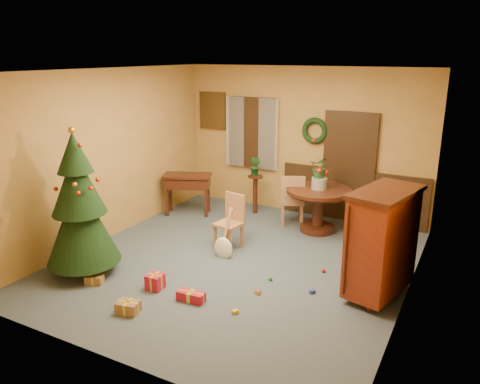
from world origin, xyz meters
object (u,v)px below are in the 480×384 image
Objects in this scene: christmas_tree at (79,207)px; chair_near at (231,219)px; dining_table at (318,202)px; writing_desk at (187,184)px; sideboard at (382,240)px.

chair_near is at bearing 52.00° from christmas_tree.
christmas_tree reaches higher than dining_table.
writing_desk is (-2.62, -0.32, 0.06)m from dining_table.
christmas_tree is at bearing -127.51° from dining_table.
christmas_tree is at bearing -87.30° from writing_desk.
christmas_tree is at bearing -161.18° from sideboard.
sideboard reaches higher than writing_desk.
dining_table is at bearing 52.49° from christmas_tree.
dining_table is 4.10m from christmas_tree.
writing_desk is (-0.14, 2.92, -0.41)m from christmas_tree.
christmas_tree reaches higher than sideboard.
chair_near is at bearing -126.84° from dining_table.
writing_desk reaches higher than dining_table.
chair_near reaches higher than writing_desk.
dining_table is 0.79× the size of sideboard.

